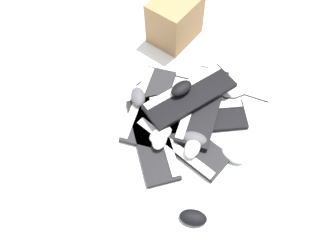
{
  "coord_description": "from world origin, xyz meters",
  "views": [
    {
      "loc": [
        0.47,
        -0.47,
        1.32
      ],
      "look_at": [
        -0.06,
        0.03,
        0.04
      ],
      "focal_mm": 35.0,
      "sensor_mm": 36.0,
      "label": 1
    }
  ],
  "objects": [
    {
      "name": "mouse_3",
      "position": [
        0.23,
        0.15,
        0.02
      ],
      "size": [
        0.12,
        0.08,
        0.04
      ],
      "primitive_type": "ellipsoid",
      "rotation": [
        0.0,
        0.0,
        0.12
      ],
      "color": "#B7B7BC",
      "rests_on": "ground"
    },
    {
      "name": "keyboard_3",
      "position": [
        -0.07,
        -0.05,
        0.01
      ],
      "size": [
        0.46,
        0.34,
        0.03
      ],
      "color": "black",
      "rests_on": "ground"
    },
    {
      "name": "mouse_1",
      "position": [
        -0.27,
        0.04,
        0.05
      ],
      "size": [
        0.13,
        0.12,
        0.04
      ],
      "primitive_type": "ellipsoid",
      "rotation": [
        0.0,
        0.0,
        5.7
      ],
      "color": "#4C4C51",
      "rests_on": "keyboard_2"
    },
    {
      "name": "mouse_5",
      "position": [
        0.1,
        0.03,
        0.05
      ],
      "size": [
        0.11,
        0.13,
        0.04
      ],
      "primitive_type": "ellipsoid",
      "rotation": [
        0.0,
        0.0,
        5.15
      ],
      "color": "silver",
      "rests_on": "keyboard_0"
    },
    {
      "name": "keyboard_0",
      "position": [
        0.03,
        0.04,
        0.01
      ],
      "size": [
        0.45,
        0.19,
        0.03
      ],
      "color": "black",
      "rests_on": "ground"
    },
    {
      "name": "mouse_4",
      "position": [
        -0.05,
        -0.02,
        0.05
      ],
      "size": [
        0.08,
        0.12,
        0.04
      ],
      "primitive_type": "ellipsoid",
      "rotation": [
        0.0,
        0.0,
        4.55
      ],
      "color": "silver",
      "rests_on": "keyboard_3"
    },
    {
      "name": "cardboard_box",
      "position": [
        -0.46,
        0.47,
        0.12
      ],
      "size": [
        0.24,
        0.28,
        0.24
      ],
      "primitive_type": "cube",
      "rotation": [
        0.0,
        0.0,
        3.3
      ],
      "color": "#9E774C",
      "rests_on": "ground"
    },
    {
      "name": "mouse_2",
      "position": [
        0.07,
        0.07,
        0.05
      ],
      "size": [
        0.13,
        0.11,
        0.04
      ],
      "primitive_type": "ellipsoid",
      "rotation": [
        0.0,
        0.0,
        0.52
      ],
      "color": "#4C4C51",
      "rests_on": "keyboard_0"
    },
    {
      "name": "mouse_0",
      "position": [
        -0.03,
        -0.04,
        0.05
      ],
      "size": [
        0.12,
        0.13,
        0.04
      ],
      "primitive_type": "ellipsoid",
      "rotation": [
        0.0,
        0.0,
        5.29
      ],
      "color": "silver",
      "rests_on": "keyboard_3"
    },
    {
      "name": "keyboard_2",
      "position": [
        -0.22,
        0.06,
        0.01
      ],
      "size": [
        0.35,
        0.46,
        0.03
      ],
      "color": "#232326",
      "rests_on": "ground"
    },
    {
      "name": "keyboard_4",
      "position": [
        -0.03,
        0.23,
        0.04
      ],
      "size": [
        0.34,
        0.46,
        0.03
      ],
      "color": "black",
      "rests_on": "keyboard_1"
    },
    {
      "name": "mouse_6",
      "position": [
        -0.13,
        0.19,
        0.11
      ],
      "size": [
        0.07,
        0.11,
        0.04
      ],
      "primitive_type": "ellipsoid",
      "rotation": [
        0.0,
        0.0,
        4.64
      ],
      "color": "black",
      "rests_on": "keyboard_5"
    },
    {
      "name": "ground_plane",
      "position": [
        0.0,
        0.0,
        0.0
      ],
      "size": [
        3.2,
        3.2,
        0.0
      ],
      "primitive_type": "plane",
      "color": "white"
    },
    {
      "name": "mouse_7",
      "position": [
        0.3,
        -0.17,
        0.02
      ],
      "size": [
        0.13,
        0.12,
        0.04
      ],
      "primitive_type": "ellipsoid",
      "rotation": [
        0.0,
        0.0,
        0.64
      ],
      "color": "black",
      "rests_on": "ground"
    },
    {
      "name": "keyboard_5",
      "position": [
        -0.09,
        0.21,
        0.07
      ],
      "size": [
        0.22,
        0.46,
        0.03
      ],
      "color": "black",
      "rests_on": "keyboard_4"
    },
    {
      "name": "keyboard_1",
      "position": [
        0.0,
        0.18,
        0.01
      ],
      "size": [
        0.39,
        0.44,
        0.03
      ],
      "color": "black",
      "rests_on": "ground"
    },
    {
      "name": "cable_0",
      "position": [
        -0.13,
        0.33,
        0.0
      ],
      "size": [
        0.53,
        0.4,
        0.01
      ],
      "color": "black",
      "rests_on": "ground"
    }
  ]
}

